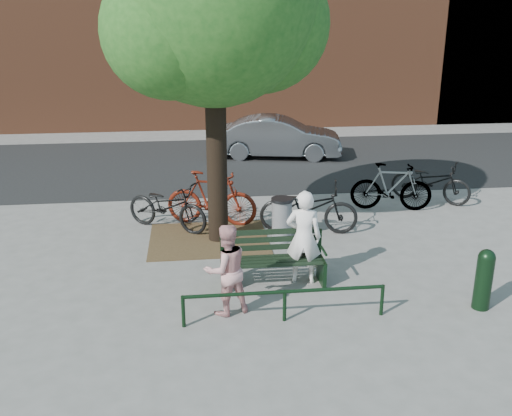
{
  "coord_description": "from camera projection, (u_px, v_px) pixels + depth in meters",
  "views": [
    {
      "loc": [
        -1.31,
        -8.67,
        4.35
      ],
      "look_at": [
        -0.17,
        1.0,
        1.05
      ],
      "focal_mm": 40.0,
      "sensor_mm": 36.0,
      "label": 1
    }
  ],
  "objects": [
    {
      "name": "park_bench",
      "position": [
        272.0,
        257.0,
        9.61
      ],
      "size": [
        1.74,
        0.54,
        0.97
      ],
      "color": "black",
      "rests_on": "ground"
    },
    {
      "name": "bicycle_c",
      "position": [
        309.0,
        208.0,
        11.89
      ],
      "size": [
        2.15,
        1.14,
        1.08
      ],
      "primitive_type": "imported",
      "rotation": [
        0.0,
        0.0,
        1.35
      ],
      "color": "black",
      "rests_on": "ground"
    },
    {
      "name": "bicycle_d",
      "position": [
        391.0,
        187.0,
        13.27
      ],
      "size": [
        1.94,
        0.94,
        1.12
      ],
      "primitive_type": "imported",
      "rotation": [
        0.0,
        0.0,
        1.34
      ],
      "color": "gray",
      "rests_on": "ground"
    },
    {
      "name": "bicycle_b",
      "position": [
        211.0,
        198.0,
        12.32
      ],
      "size": [
        2.07,
        1.12,
        1.2
      ],
      "primitive_type": "imported",
      "rotation": [
        0.0,
        0.0,
        1.28
      ],
      "color": "#58180C",
      "rests_on": "ground"
    },
    {
      "name": "guard_railing",
      "position": [
        285.0,
        296.0,
        8.44
      ],
      "size": [
        3.06,
        0.06,
        0.51
      ],
      "color": "black",
      "rests_on": "ground"
    },
    {
      "name": "bicycle_a",
      "position": [
        167.0,
        206.0,
        12.06
      ],
      "size": [
        2.01,
        1.65,
        1.03
      ],
      "primitive_type": "imported",
      "rotation": [
        0.0,
        0.0,
        0.98
      ],
      "color": "black",
      "rests_on": "ground"
    },
    {
      "name": "person_right",
      "position": [
        226.0,
        270.0,
        8.58
      ],
      "size": [
        0.84,
        0.75,
        1.44
      ],
      "primitive_type": "imported",
      "rotation": [
        0.0,
        0.0,
        3.48
      ],
      "color": "#D99795",
      "rests_on": "ground"
    },
    {
      "name": "person_left",
      "position": [
        304.0,
        237.0,
        9.57
      ],
      "size": [
        0.67,
        0.53,
        1.63
      ],
      "primitive_type": "imported",
      "rotation": [
        0.0,
        0.0,
        2.89
      ],
      "color": "white",
      "rests_on": "ground"
    },
    {
      "name": "road",
      "position": [
        233.0,
        163.0,
        17.69
      ],
      "size": [
        40.0,
        7.0,
        0.01
      ],
      "primitive_type": "cube",
      "color": "black",
      "rests_on": "ground"
    },
    {
      "name": "litter_bin",
      "position": [
        282.0,
        219.0,
        11.48
      ],
      "size": [
        0.44,
        0.44,
        0.9
      ],
      "color": "gray",
      "rests_on": "ground"
    },
    {
      "name": "dirt_pit",
      "position": [
        209.0,
        239.0,
        11.65
      ],
      "size": [
        2.4,
        2.0,
        0.02
      ],
      "primitive_type": "cube",
      "color": "brown",
      "rests_on": "ground"
    },
    {
      "name": "ground",
      "position": [
        273.0,
        285.0,
        9.69
      ],
      "size": [
        90.0,
        90.0,
        0.0
      ],
      "primitive_type": "plane",
      "color": "gray",
      "rests_on": "ground"
    },
    {
      "name": "bicycle_e",
      "position": [
        431.0,
        182.0,
        13.88
      ],
      "size": [
        1.95,
        1.69,
        1.01
      ],
      "primitive_type": "imported",
      "rotation": [
        0.0,
        0.0,
        0.93
      ],
      "color": "black",
      "rests_on": "ground"
    },
    {
      "name": "bollard",
      "position": [
        484.0,
        277.0,
        8.77
      ],
      "size": [
        0.26,
        0.26,
        0.99
      ],
      "color": "black",
      "rests_on": "ground"
    },
    {
      "name": "street_tree",
      "position": [
        216.0,
        11.0,
        10.26
      ],
      "size": [
        4.2,
        3.8,
        6.5
      ],
      "color": "black",
      "rests_on": "ground"
    },
    {
      "name": "parked_car",
      "position": [
        278.0,
        137.0,
        18.21
      ],
      "size": [
        4.17,
        2.11,
        1.31
      ],
      "primitive_type": "imported",
      "rotation": [
        0.0,
        0.0,
        1.38
      ],
      "color": "slate",
      "rests_on": "ground"
    }
  ]
}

